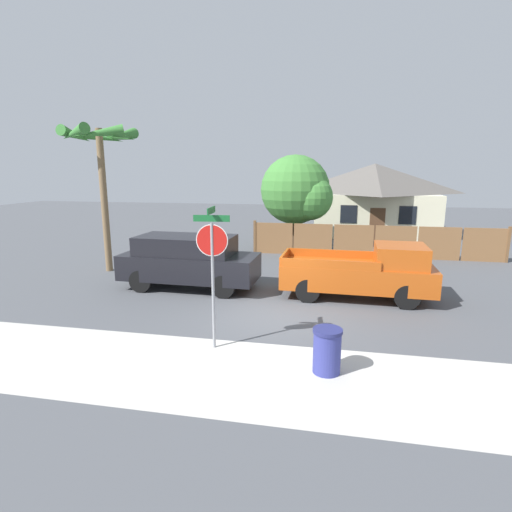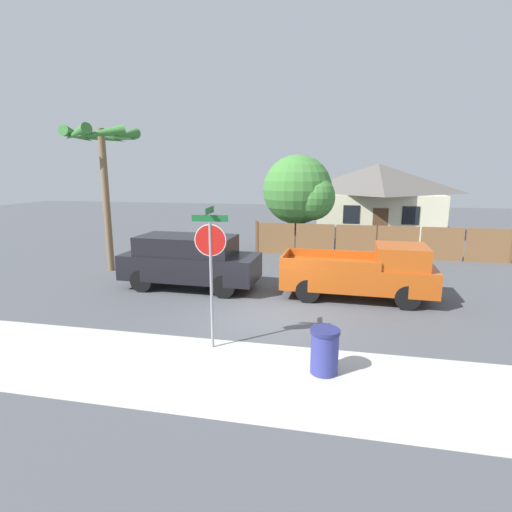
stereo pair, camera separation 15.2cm
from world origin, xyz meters
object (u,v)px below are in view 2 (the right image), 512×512
(oak_tree, at_px, (300,192))
(orange_pickup, at_px, (364,273))
(palm_tree, at_px, (102,147))
(stop_sign, at_px, (211,254))
(trash_bin, at_px, (325,351))
(house, at_px, (377,197))
(red_suv, at_px, (190,260))

(oak_tree, height_order, orange_pickup, oak_tree)
(orange_pickup, bearing_deg, oak_tree, 111.52)
(oak_tree, height_order, palm_tree, palm_tree)
(stop_sign, xyz_separation_m, trash_bin, (2.69, -0.72, -1.80))
(house, bearing_deg, stop_sign, -104.87)
(oak_tree, distance_m, orange_pickup, 8.96)
(oak_tree, xyz_separation_m, trash_bin, (1.89, -13.51, -2.64))
(oak_tree, relative_size, orange_pickup, 1.02)
(palm_tree, xyz_separation_m, red_suv, (4.31, -1.85, -4.08))
(oak_tree, height_order, trash_bin, oak_tree)
(stop_sign, bearing_deg, house, 70.35)
(house, xyz_separation_m, stop_sign, (-5.32, -20.03, -0.14))
(orange_pickup, relative_size, stop_sign, 1.47)
(trash_bin, bearing_deg, orange_pickup, 78.74)
(house, bearing_deg, red_suv, -116.49)
(orange_pickup, bearing_deg, stop_sign, -127.43)
(oak_tree, distance_m, palm_tree, 9.97)
(house, relative_size, oak_tree, 1.64)
(oak_tree, distance_m, stop_sign, 12.84)
(red_suv, relative_size, orange_pickup, 0.99)
(red_suv, bearing_deg, house, 65.11)
(trash_bin, bearing_deg, red_suv, 133.23)
(oak_tree, bearing_deg, trash_bin, -82.03)
(oak_tree, xyz_separation_m, orange_pickup, (2.96, -8.16, -2.23))
(oak_tree, xyz_separation_m, red_suv, (-3.15, -8.15, -2.08))
(house, xyz_separation_m, orange_pickup, (-1.57, -15.40, -1.54))
(orange_pickup, bearing_deg, palm_tree, 171.49)
(oak_tree, relative_size, stop_sign, 1.49)
(house, height_order, red_suv, house)
(red_suv, bearing_deg, orange_pickup, 1.53)
(house, distance_m, stop_sign, 20.72)
(red_suv, height_order, trash_bin, red_suv)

